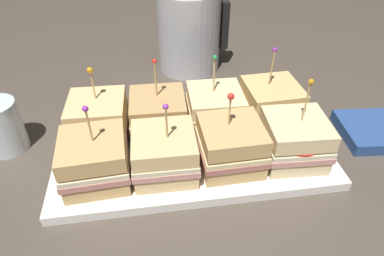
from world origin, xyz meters
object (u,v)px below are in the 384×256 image
(sandwich_front_far_left, at_px, (95,160))
(drinking_glass, at_px, (2,127))
(sandwich_front_far_right, at_px, (294,140))
(sandwich_back_center_left, at_px, (158,114))
(sandwich_back_far_right, at_px, (271,104))
(sandwich_front_center_right, at_px, (231,146))
(kettle_steel, at_px, (189,30))
(serving_platter, at_px, (192,149))
(sandwich_back_center_right, at_px, (215,109))
(sandwich_front_center_left, at_px, (164,154))
(sandwich_back_far_left, at_px, (99,119))
(napkin_stack, at_px, (371,130))

(sandwich_front_far_left, height_order, drinking_glass, sandwich_front_far_left)
(sandwich_front_far_right, height_order, sandwich_back_center_left, sandwich_front_far_right)
(sandwich_front_far_right, height_order, sandwich_back_far_right, sandwich_front_far_right)
(sandwich_front_center_right, height_order, kettle_steel, kettle_steel)
(drinking_glass, bearing_deg, sandwich_front_far_left, -35.16)
(serving_platter, xyz_separation_m, kettle_steel, (0.04, 0.35, 0.10))
(sandwich_back_center_right, bearing_deg, sandwich_back_far_right, 0.27)
(sandwich_front_center_right, bearing_deg, sandwich_back_center_right, 92.28)
(sandwich_front_center_left, distance_m, sandwich_back_far_left, 0.16)
(sandwich_front_center_right, xyz_separation_m, drinking_glass, (-0.41, 0.12, -0.01))
(sandwich_front_center_left, relative_size, sandwich_back_center_right, 0.94)
(sandwich_back_far_left, height_order, sandwich_back_center_left, sandwich_back_center_left)
(serving_platter, distance_m, kettle_steel, 0.36)
(sandwich_front_center_left, bearing_deg, sandwich_front_far_right, -0.02)
(serving_platter, bearing_deg, sandwich_back_center_left, 135.53)
(sandwich_front_far_left, xyz_separation_m, sandwich_back_center_left, (0.11, 0.12, -0.00))
(sandwich_back_center_right, bearing_deg, sandwich_front_far_left, -152.35)
(sandwich_back_far_right, xyz_separation_m, kettle_steel, (-0.12, 0.29, 0.05))
(sandwich_front_far_left, relative_size, sandwich_front_center_left, 1.03)
(sandwich_front_far_left, height_order, sandwich_front_center_right, sandwich_front_far_left)
(sandwich_front_center_right, height_order, sandwich_back_center_left, sandwich_back_center_left)
(serving_platter, xyz_separation_m, sandwich_front_center_right, (0.06, -0.06, 0.05))
(drinking_glass, height_order, napkin_stack, drinking_glass)
(sandwich_back_far_right, height_order, kettle_steel, kettle_steel)
(sandwich_front_far_left, height_order, sandwich_back_center_left, sandwich_back_center_left)
(serving_platter, distance_m, sandwich_front_far_right, 0.19)
(sandwich_back_far_right, distance_m, napkin_stack, 0.21)
(sandwich_front_far_left, xyz_separation_m, sandwich_back_far_right, (0.34, 0.12, 0.00))
(sandwich_back_far_left, relative_size, sandwich_back_far_right, 0.90)
(sandwich_front_center_left, xyz_separation_m, sandwich_back_far_left, (-0.11, 0.11, 0.00))
(serving_platter, xyz_separation_m, sandwich_front_far_right, (0.17, -0.06, 0.05))
(sandwich_front_center_right, height_order, sandwich_front_far_right, sandwich_front_far_right)
(sandwich_front_far_left, xyz_separation_m, sandwich_front_far_right, (0.34, 0.00, 0.00))
(sandwich_front_far_right, relative_size, sandwich_back_center_right, 1.06)
(sandwich_back_far_right, distance_m, drinking_glass, 0.52)
(serving_platter, bearing_deg, sandwich_front_far_right, -18.48)
(kettle_steel, distance_m, napkin_stack, 0.48)
(sandwich_back_far_left, bearing_deg, kettle_steel, 53.91)
(sandwich_back_center_left, height_order, drinking_glass, sandwich_back_center_left)
(sandwich_front_far_right, distance_m, sandwich_back_far_right, 0.12)
(sandwich_front_center_right, relative_size, sandwich_back_center_left, 0.93)
(sandwich_back_center_left, bearing_deg, sandwich_front_center_left, -88.77)
(sandwich_front_far_left, relative_size, drinking_glass, 1.45)
(kettle_steel, height_order, drinking_glass, kettle_steel)
(sandwich_back_center_left, bearing_deg, drinking_glass, 177.61)
(sandwich_back_center_right, distance_m, kettle_steel, 0.30)
(drinking_glass, bearing_deg, serving_platter, -11.11)
(serving_platter, height_order, sandwich_front_far_right, sandwich_front_far_right)
(serving_platter, bearing_deg, napkin_stack, 0.51)
(sandwich_front_center_left, relative_size, napkin_stack, 1.07)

